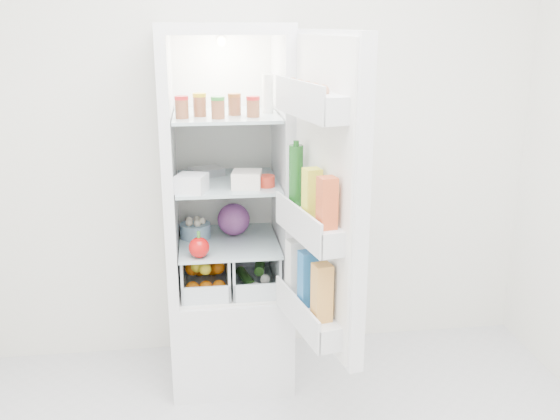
{
  "coord_description": "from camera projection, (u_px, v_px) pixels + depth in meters",
  "views": [
    {
      "loc": [
        -0.33,
        -1.78,
        1.8
      ],
      "look_at": [
        0.03,
        0.95,
        0.97
      ],
      "focal_mm": 40.0,
      "sensor_mm": 36.0,
      "label": 1
    }
  ],
  "objects": [
    {
      "name": "shelf_mid",
      "position": [
        227.0,
        182.0,
        3.05
      ],
      "size": [
        0.49,
        0.53,
        0.02
      ],
      "primitive_type": "cube",
      "color": "#A9C0C6",
      "rests_on": "refrigerator"
    },
    {
      "name": "crisper_left",
      "position": [
        205.0,
        267.0,
        3.16
      ],
      "size": [
        0.23,
        0.46,
        0.22
      ],
      "primitive_type": null,
      "color": "silver",
      "rests_on": "refrigerator"
    },
    {
      "name": "mushroom_bowl",
      "position": [
        195.0,
        230.0,
        3.18
      ],
      "size": [
        0.17,
        0.17,
        0.07
      ],
      "primitive_type": "cylinder",
      "rotation": [
        0.0,
        0.0,
        -0.08
      ],
      "color": "#7CA0B9",
      "rests_on": "shelf_low"
    },
    {
      "name": "tub_cream",
      "position": [
        247.0,
        179.0,
        2.92
      ],
      "size": [
        0.16,
        0.16,
        0.08
      ],
      "primitive_type": "cube",
      "rotation": [
        0.0,
        0.0,
        -0.18
      ],
      "color": "white",
      "rests_on": "shelf_mid"
    },
    {
      "name": "tub_white",
      "position": [
        192.0,
        183.0,
        2.83
      ],
      "size": [
        0.16,
        0.16,
        0.08
      ],
      "primitive_type": "cube",
      "rotation": [
        0.0,
        0.0,
        -0.33
      ],
      "color": "white",
      "rests_on": "shelf_mid"
    },
    {
      "name": "red_cabbage",
      "position": [
        234.0,
        219.0,
        3.2
      ],
      "size": [
        0.17,
        0.17,
        0.17
      ],
      "primitive_type": "sphere",
      "color": "#501B49",
      "rests_on": "shelf_low"
    },
    {
      "name": "fridge_door",
      "position": [
        323.0,
        203.0,
        2.54
      ],
      "size": [
        0.28,
        0.6,
        1.3
      ],
      "rotation": [
        0.0,
        0.0,
        1.78
      ],
      "color": "white",
      "rests_on": "refrigerator"
    },
    {
      "name": "bell_pepper",
      "position": [
        199.0,
        248.0,
        2.9
      ],
      "size": [
        0.1,
        0.1,
        0.1
      ],
      "primitive_type": "sphere",
      "color": "#BE0C0B",
      "rests_on": "shelf_low"
    },
    {
      "name": "squeeze_bottle",
      "position": [
        268.0,
        94.0,
        2.93
      ],
      "size": [
        0.06,
        0.06,
        0.18
      ],
      "primitive_type": "cylinder",
      "rotation": [
        0.0,
        0.0,
        0.14
      ],
      "color": "white",
      "rests_on": "shelf_top"
    },
    {
      "name": "condiment_jars",
      "position": [
        218.0,
        108.0,
        2.82
      ],
      "size": [
        0.38,
        0.16,
        0.08
      ],
      "color": "#B21919",
      "rests_on": "shelf_top"
    },
    {
      "name": "refrigerator",
      "position": [
        228.0,
        252.0,
        3.22
      ],
      "size": [
        0.6,
        0.6,
        1.8
      ],
      "color": "white",
      "rests_on": "ground"
    },
    {
      "name": "tin_red",
      "position": [
        266.0,
        181.0,
        2.93
      ],
      "size": [
        0.1,
        0.1,
        0.05
      ],
      "primitive_type": "cylinder",
      "rotation": [
        0.0,
        0.0,
        0.34
      ],
      "color": "red",
      "rests_on": "shelf_mid"
    },
    {
      "name": "foil_tray",
      "position": [
        207.0,
        172.0,
        3.15
      ],
      "size": [
        0.19,
        0.17,
        0.04
      ],
      "primitive_type": "cube",
      "rotation": [
        0.0,
        0.0,
        0.43
      ],
      "color": "silver",
      "rests_on": "shelf_mid"
    },
    {
      "name": "shelf_top",
      "position": [
        225.0,
        115.0,
        2.95
      ],
      "size": [
        0.49,
        0.53,
        0.02
      ],
      "primitive_type": "cube",
      "color": "#A9C0C6",
      "rests_on": "refrigerator"
    },
    {
      "name": "shelf_low",
      "position": [
        229.0,
        242.0,
        3.14
      ],
      "size": [
        0.49,
        0.53,
        0.01
      ],
      "primitive_type": "cube",
      "color": "#A9C0C6",
      "rests_on": "refrigerator"
    },
    {
      "name": "citrus_pile",
      "position": [
        205.0,
        273.0,
        3.15
      ],
      "size": [
        0.2,
        0.31,
        0.16
      ],
      "color": "orange",
      "rests_on": "refrigerator"
    },
    {
      "name": "veg_pile",
      "position": [
        254.0,
        273.0,
        3.2
      ],
      "size": [
        0.16,
        0.3,
        0.1
      ],
      "color": "#224B19",
      "rests_on": "refrigerator"
    },
    {
      "name": "crisper_right",
      "position": [
        253.0,
        265.0,
        3.19
      ],
      "size": [
        0.23,
        0.46,
        0.22
      ],
      "primitive_type": null,
      "color": "silver",
      "rests_on": "refrigerator"
    },
    {
      "name": "room_walls",
      "position": [
        313.0,
        99.0,
        1.79
      ],
      "size": [
        3.02,
        3.02,
        2.61
      ],
      "color": "white",
      "rests_on": "ground"
    }
  ]
}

